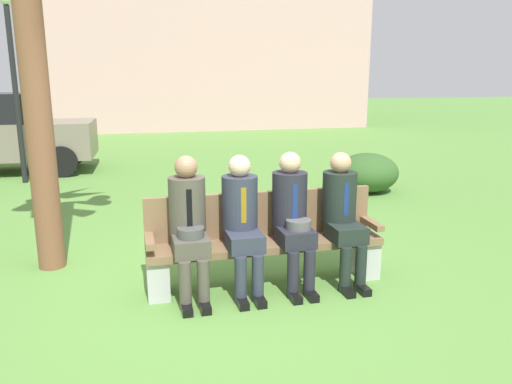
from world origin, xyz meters
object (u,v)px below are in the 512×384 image
at_px(seated_man_leftmost, 189,221).
at_px(seated_man_centerleft, 242,217).
at_px(park_bench, 264,240).
at_px(seated_man_rightmost, 342,211).
at_px(shrub_near_bench, 367,173).
at_px(street_lamp, 13,69).
at_px(seated_man_centerright, 292,214).

height_order(seated_man_leftmost, seated_man_centerleft, seated_man_leftmost).
distance_m(park_bench, seated_man_centerleft, 0.41).
relative_size(seated_man_centerleft, seated_man_rightmost, 1.01).
relative_size(park_bench, seated_man_leftmost, 1.75).
distance_m(shrub_near_bench, street_lamp, 6.78).
distance_m(park_bench, street_lamp, 6.86).
relative_size(seated_man_centerleft, seated_man_centerright, 0.99).
bearing_deg(shrub_near_bench, park_bench, -129.63).
bearing_deg(seated_man_centerright, park_bench, 150.94).
xyz_separation_m(seated_man_centerright, shrub_near_bench, (2.58, 3.54, -0.38)).
distance_m(seated_man_leftmost, seated_man_centerleft, 0.50).
height_order(seated_man_centerleft, seated_man_rightmost, seated_man_centerleft).
xyz_separation_m(park_bench, seated_man_centerright, (0.24, -0.13, 0.29)).
height_order(seated_man_leftmost, shrub_near_bench, seated_man_leftmost).
height_order(park_bench, seated_man_leftmost, seated_man_leftmost).
bearing_deg(shrub_near_bench, seated_man_rightmost, -120.22).
bearing_deg(seated_man_leftmost, seated_man_rightmost, 0.13).
xyz_separation_m(park_bench, seated_man_rightmost, (0.76, -0.13, 0.29)).
relative_size(seated_man_leftmost, street_lamp, 0.37).
bearing_deg(seated_man_rightmost, street_lamp, 124.24).
bearing_deg(street_lamp, park_bench, -60.57).
height_order(park_bench, seated_man_centerright, seated_man_centerright).
bearing_deg(park_bench, seated_man_leftmost, -169.95).
bearing_deg(seated_man_centerright, seated_man_centerleft, 179.46).
bearing_deg(seated_man_centerright, seated_man_rightmost, 0.40).
distance_m(seated_man_centerleft, street_lamp, 6.79).
bearing_deg(seated_man_centerleft, park_bench, 26.74).
relative_size(shrub_near_bench, street_lamp, 0.32).
bearing_deg(park_bench, seated_man_centerleft, -153.26).
height_order(seated_man_centerright, street_lamp, street_lamp).
bearing_deg(seated_man_centerright, shrub_near_bench, 53.90).
distance_m(seated_man_centerleft, seated_man_rightmost, 1.02).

